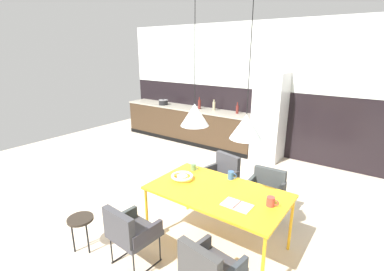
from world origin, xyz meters
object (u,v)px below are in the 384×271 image
Objects in this scene: bottle_oil_tall at (199,104)px; bottle_wine_green at (237,109)px; mug_tall_blue at (194,167)px; armchair_head_of_table at (266,187)px; armchair_far_side at (222,173)px; mug_short_terracotta at (271,202)px; open_book at (237,205)px; pendant_lamp_over_table_near at (195,115)px; armchair_near_window at (208,267)px; mug_white_ceramic at (231,175)px; bottle_vinegar_dark at (214,106)px; fruit_bowl at (182,176)px; armchair_corner_seat at (129,230)px; pendant_lamp_over_table_far at (246,126)px; side_stool at (81,221)px; refrigerator_column at (269,117)px; dining_table at (217,194)px; cooking_pot at (163,102)px.

bottle_oil_tall is 1.04m from bottle_wine_green.
armchair_head_of_table is at bearing 33.56° from mug_tall_blue.
mug_short_terracotta is at bearing 153.05° from armchair_far_side.
open_book is (0.84, -1.15, 0.27)m from armchair_far_side.
pendant_lamp_over_table_near is (1.11, -3.29, 0.62)m from bottle_wine_green.
mug_white_ceramic reaches higher than armchair_near_window.
fruit_bowl is at bearing -64.71° from bottle_vinegar_dark.
open_book is at bearing -55.84° from mug_white_ceramic.
armchair_far_side is 1.54m from pendant_lamp_over_table_near.
armchair_corner_seat is 5.95× the size of mug_white_ceramic.
fruit_bowl is 2.52× the size of mug_tall_blue.
mug_white_ceramic is (0.57, 0.05, 0.01)m from mug_tall_blue.
armchair_head_of_table is 3.39m from bottle_vinegar_dark.
bottle_oil_tall is 1.12× the size of bottle_vinegar_dark.
pendant_lamp_over_table_near is at bearing 111.87° from armchair_far_side.
armchair_near_window is at bearing -83.45° from pendant_lamp_over_table_far.
pendant_lamp_over_table_far is (-0.31, -0.06, 0.81)m from mug_short_terracotta.
pendant_lamp_over_table_near is (-0.97, -0.06, 0.84)m from mug_short_terracotta.
fruit_bowl is 1.34m from side_stool.
armchair_head_of_table is at bearing 56.43° from pendant_lamp_over_table_near.
pendant_lamp_over_table_near is at bearing -85.04° from refrigerator_column.
fruit_bowl is at bearing -58.83° from bottle_oil_tall.
bottle_wine_green is 3.78m from pendant_lamp_over_table_far.
pendant_lamp_over_table_near is (1.76, -3.29, 0.62)m from bottle_vinegar_dark.
pendant_lamp_over_table_near is (0.26, -0.34, 0.85)m from mug_tall_blue.
mug_short_terracotta is at bearing 41.46° from armchair_corner_seat.
mug_white_ceramic is 1.94m from side_stool.
open_book is at bearing -12.39° from pendant_lamp_over_table_near.
pendant_lamp_over_table_far reaches higher than bottle_wine_green.
mug_short_terracotta reaches higher than dining_table.
armchair_head_of_table is 1.24m from fruit_bowl.
cooking_pot is 4.55m from pendant_lamp_over_table_near.
dining_table is 0.39m from mug_white_ceramic.
dining_table is 1.10m from armchair_corner_seat.
mug_white_ceramic is at bearing 36.36° from fruit_bowl.
mug_tall_blue is at bearing 152.42° from open_book.
bottle_vinegar_dark reaches higher than armchair_head_of_table.
bottle_wine_green reaches higher than armchair_corner_seat.
armchair_far_side is 3.03m from bottle_oil_tall.
side_stool is (-1.27, -1.06, -0.31)m from dining_table.
mug_short_terracotta is at bearing 110.43° from armchair_head_of_table.
cooking_pot is at bearing 140.57° from open_book.
refrigerator_column is 3.26m from dining_table.
dining_table reaches higher than side_stool.
bottle_oil_tall is (-1.89, 2.88, 0.24)m from mug_tall_blue.
pendant_lamp_over_table_near is at bearing 167.61° from open_book.
armchair_corner_seat is 3.03× the size of cooking_pot.
dining_table is 1.68m from side_stool.
refrigerator_column is 1.48m from bottle_vinegar_dark.
side_stool is (-0.68, -0.16, -0.08)m from armchair_corner_seat.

